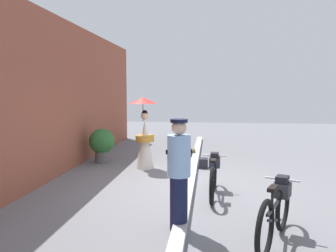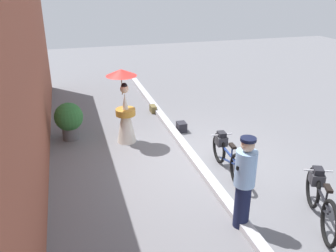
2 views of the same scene
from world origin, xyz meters
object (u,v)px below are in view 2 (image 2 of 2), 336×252
Objects in this scene: person_officer at (244,181)px; potted_plant_by_door at (69,119)px; bicycle_near_officer at (320,199)px; person_with_parasol at (125,108)px; bicycle_far_side at (226,154)px; backpack_on_pavement at (153,109)px; backpack_spare at (182,127)px.

person_officer reaches higher than potted_plant_by_door.
person_with_parasol is at bearing 32.53° from bicycle_near_officer.
backpack_on_pavement is (3.95, 0.62, -0.29)m from bicycle_far_side.
bicycle_near_officer is 6.07m from potted_plant_by_door.
potted_plant_by_door is at bearing 82.92° from backpack_spare.
potted_plant_by_door is at bearing 30.61° from person_officer.
bicycle_near_officer is 0.95× the size of bicycle_far_side.
bicycle_near_officer is at bearing -139.69° from potted_plant_by_door.
person_with_parasol is (3.82, 1.26, 0.05)m from person_officer.
backpack_on_pavement is at bearing -32.24° from person_with_parasol.
backpack_on_pavement is 1.69m from backpack_spare.
person_with_parasol is at bearing -113.07° from potted_plant_by_door.
person_with_parasol is 6.33× the size of backpack_spare.
person_officer is at bearing 79.96° from bicycle_near_officer.
person_with_parasol reaches higher than person_officer.
bicycle_near_officer is 5.56× the size of backpack_spare.
person_with_parasol is 2.33m from backpack_on_pavement.
bicycle_far_side is at bearing -174.27° from backpack_spare.
bicycle_far_side is 5.25× the size of backpack_on_pavement.
backpack_on_pavement is (1.28, -2.51, -0.44)m from potted_plant_by_door.
person_with_parasol is (4.06, 2.59, 0.48)m from bicycle_near_officer.
potted_plant_by_door is 2.95× the size of backpack_on_pavement.
person_with_parasol is at bearing 97.73° from backpack_spare.
potted_plant_by_door is 2.85m from backpack_on_pavement.
backpack_spare is at bearing 5.73° from bicycle_far_side.
backpack_spare is (-0.36, -2.89, -0.42)m from potted_plant_by_door.
person_officer is at bearing -149.39° from potted_plant_by_door.
bicycle_far_side is at bearing -139.55° from person_with_parasol.
person_officer is at bearing 175.85° from backpack_spare.
bicycle_far_side is 1.86m from person_officer.
bicycle_near_officer is 2.12m from bicycle_far_side.
bicycle_far_side is 1.06× the size of person_officer.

